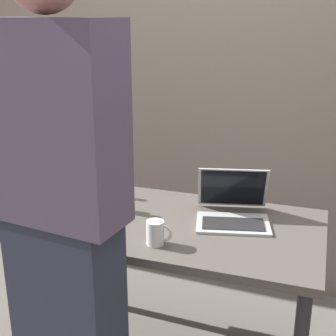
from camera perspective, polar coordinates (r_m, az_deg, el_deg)
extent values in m
cube|color=#56514C|center=(2.12, -0.35, -6.87)|extent=(1.38, 0.71, 0.04)
cylinder|color=#2D2D30|center=(2.34, -18.24, -15.42)|extent=(0.05, 0.05, 0.69)
cylinder|color=#2D2D30|center=(2.76, -10.89, -9.32)|extent=(0.05, 0.05, 0.69)
cylinder|color=#2D2D30|center=(2.45, 16.58, -13.56)|extent=(0.05, 0.05, 0.69)
cube|color=#B7BABC|center=(2.08, 7.93, -6.75)|extent=(0.36, 0.28, 0.01)
cube|color=#232326|center=(2.06, 7.96, -6.75)|extent=(0.29, 0.19, 0.00)
cube|color=#B7BABC|center=(2.18, 7.90, -2.39)|extent=(0.33, 0.17, 0.21)
cube|color=black|center=(2.18, 7.90, -2.42)|extent=(0.31, 0.16, 0.19)
cylinder|color=brown|center=(2.34, -12.42, -1.77)|extent=(0.08, 0.08, 0.19)
cone|color=brown|center=(2.30, -12.61, 0.82)|extent=(0.08, 0.08, 0.03)
cylinder|color=brown|center=(2.29, -12.70, 2.12)|extent=(0.03, 0.03, 0.08)
cylinder|color=#BFB74C|center=(2.28, -12.78, 3.26)|extent=(0.04, 0.04, 0.01)
cylinder|color=#BA858B|center=(2.33, -12.44, -1.54)|extent=(0.08, 0.08, 0.07)
cylinder|color=#333333|center=(2.28, -10.77, -2.37)|extent=(0.06, 0.06, 0.18)
cone|color=#333333|center=(2.24, -10.93, 0.07)|extent=(0.06, 0.06, 0.02)
cylinder|color=#333333|center=(2.23, -11.01, 1.32)|extent=(0.03, 0.03, 0.08)
cylinder|color=#BFB74C|center=(2.22, -11.08, 2.45)|extent=(0.04, 0.04, 0.01)
cylinder|color=#3ECACF|center=(2.27, -10.79, -2.15)|extent=(0.07, 0.07, 0.06)
cylinder|color=#472B14|center=(2.49, -12.11, -0.42)|extent=(0.06, 0.06, 0.20)
cone|color=#472B14|center=(2.46, -12.28, 2.03)|extent=(0.06, 0.06, 0.02)
cylinder|color=#472B14|center=(2.44, -12.36, 3.19)|extent=(0.03, 0.03, 0.08)
cylinder|color=#BFB74C|center=(2.43, -12.43, 4.24)|extent=(0.03, 0.03, 0.01)
cylinder|color=#5C9BBE|center=(2.49, -12.12, -0.21)|extent=(0.07, 0.07, 0.07)
cube|color=#594C6B|center=(1.48, -13.73, 5.17)|extent=(0.46, 0.26, 0.63)
cylinder|color=white|center=(1.88, -1.57, -7.91)|extent=(0.07, 0.07, 0.10)
torus|color=white|center=(1.87, -0.47, -7.94)|extent=(0.07, 0.01, 0.07)
cube|color=gray|center=(2.75, 5.57, 11.72)|extent=(6.00, 0.10, 2.60)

